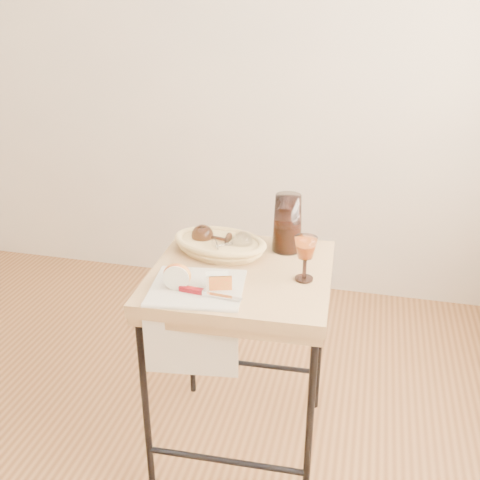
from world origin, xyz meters
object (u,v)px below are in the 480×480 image
(side_table, at_px, (241,363))
(table_knife, at_px, (208,293))
(goblet_lying_a, at_px, (214,237))
(wine_goblet, at_px, (305,259))
(apple_half, at_px, (177,275))
(bread_basket, at_px, (220,246))
(tea_towel, at_px, (197,287))
(pitcher, at_px, (287,223))
(goblet_lying_b, at_px, (231,244))

(side_table, distance_m, table_knife, 0.45)
(goblet_lying_a, xyz_separation_m, wine_goblet, (0.35, -0.15, 0.02))
(apple_half, relative_size, table_knife, 0.44)
(bread_basket, bearing_deg, goblet_lying_a, 165.30)
(table_knife, bearing_deg, tea_towel, 143.07)
(bread_basket, height_order, table_knife, bread_basket)
(side_table, bearing_deg, goblet_lying_a, 136.86)
(goblet_lying_a, xyz_separation_m, apple_half, (-0.03, -0.30, -0.01))
(goblet_lying_a, relative_size, wine_goblet, 0.86)
(pitcher, xyz_separation_m, apple_half, (-0.29, -0.38, -0.06))
(pitcher, relative_size, table_knife, 1.24)
(side_table, relative_size, bread_basket, 2.48)
(bread_basket, xyz_separation_m, table_knife, (0.05, -0.32, -0.01))
(tea_towel, bearing_deg, goblet_lying_a, 88.18)
(bread_basket, xyz_separation_m, apple_half, (-0.06, -0.29, 0.02))
(bread_basket, bearing_deg, apple_half, -89.61)
(side_table, bearing_deg, wine_goblet, -5.39)
(wine_goblet, distance_m, table_knife, 0.34)
(bread_basket, distance_m, goblet_lying_a, 0.04)
(goblet_lying_a, height_order, apple_half, goblet_lying_a)
(table_knife, bearing_deg, side_table, 80.36)
(bread_basket, height_order, apple_half, apple_half)
(side_table, bearing_deg, bread_basket, 133.64)
(bread_basket, relative_size, table_knife, 1.53)
(bread_basket, xyz_separation_m, pitcher, (0.23, 0.09, 0.08))
(bread_basket, distance_m, pitcher, 0.26)
(bread_basket, height_order, goblet_lying_a, goblet_lying_a)
(wine_goblet, xyz_separation_m, table_knife, (-0.27, -0.18, -0.06))
(tea_towel, bearing_deg, side_table, 48.56)
(wine_goblet, relative_size, apple_half, 1.72)
(bread_basket, height_order, goblet_lying_b, goblet_lying_b)
(goblet_lying_a, distance_m, wine_goblet, 0.38)
(goblet_lying_a, distance_m, goblet_lying_b, 0.08)
(tea_towel, distance_m, apple_half, 0.08)
(side_table, bearing_deg, table_knife, -105.69)
(side_table, bearing_deg, tea_towel, -123.88)
(pitcher, bearing_deg, table_knife, -122.80)
(bread_basket, relative_size, wine_goblet, 2.02)
(goblet_lying_a, bearing_deg, bread_basket, 163.52)
(wine_goblet, bearing_deg, bread_basket, 157.66)
(tea_towel, relative_size, pitcher, 1.16)
(bread_basket, distance_m, wine_goblet, 0.36)
(wine_goblet, height_order, table_knife, wine_goblet)
(goblet_lying_a, distance_m, pitcher, 0.27)
(tea_towel, bearing_deg, pitcher, 49.92)
(pitcher, distance_m, wine_goblet, 0.24)
(wine_goblet, distance_m, apple_half, 0.42)
(goblet_lying_b, distance_m, table_knife, 0.30)
(table_knife, bearing_deg, apple_half, 171.21)
(goblet_lying_b, bearing_deg, tea_towel, -136.42)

